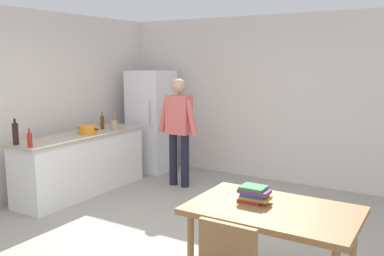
{
  "coord_description": "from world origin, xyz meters",
  "views": [
    {
      "loc": [
        2.55,
        -3.5,
        1.98
      ],
      "look_at": [
        -0.43,
        1.39,
        1.04
      ],
      "focal_mm": 38.83,
      "sensor_mm": 36.0,
      "label": 1
    }
  ],
  "objects_px": {
    "bottle_sauce_red": "(30,140)",
    "book_stack": "(254,194)",
    "utensil_jar": "(114,124)",
    "bottle_beer_brown": "(102,122)",
    "refrigerator": "(151,121)",
    "bottle_wine_dark": "(15,133)",
    "cooking_pot": "(88,130)",
    "dining_table": "(273,216)",
    "person": "(179,125)"
  },
  "relations": [
    {
      "from": "bottle_sauce_red",
      "to": "book_stack",
      "type": "height_order",
      "value": "bottle_sauce_red"
    },
    {
      "from": "utensil_jar",
      "to": "book_stack",
      "type": "xyz_separation_m",
      "value": [
        3.07,
        -1.63,
        -0.16
      ]
    },
    {
      "from": "utensil_jar",
      "to": "bottle_beer_brown",
      "type": "bearing_deg",
      "value": -161.38
    },
    {
      "from": "refrigerator",
      "to": "bottle_wine_dark",
      "type": "relative_size",
      "value": 5.29
    },
    {
      "from": "refrigerator",
      "to": "bottle_sauce_red",
      "type": "distance_m",
      "value": 2.62
    },
    {
      "from": "cooking_pot",
      "to": "utensil_jar",
      "type": "distance_m",
      "value": 0.5
    },
    {
      "from": "cooking_pot",
      "to": "book_stack",
      "type": "bearing_deg",
      "value": -19.88
    },
    {
      "from": "refrigerator",
      "to": "dining_table",
      "type": "relative_size",
      "value": 1.29
    },
    {
      "from": "dining_table",
      "to": "utensil_jar",
      "type": "xyz_separation_m",
      "value": [
        -3.27,
        1.68,
        0.31
      ]
    },
    {
      "from": "dining_table",
      "to": "utensil_jar",
      "type": "height_order",
      "value": "utensil_jar"
    },
    {
      "from": "book_stack",
      "to": "cooking_pot",
      "type": "bearing_deg",
      "value": 160.12
    },
    {
      "from": "cooking_pot",
      "to": "utensil_jar",
      "type": "height_order",
      "value": "utensil_jar"
    },
    {
      "from": "person",
      "to": "book_stack",
      "type": "bearing_deg",
      "value": -44.26
    },
    {
      "from": "bottle_wine_dark",
      "to": "book_stack",
      "type": "xyz_separation_m",
      "value": [
        3.34,
        -0.06,
        -0.22
      ]
    },
    {
      "from": "person",
      "to": "dining_table",
      "type": "distance_m",
      "value": 3.2
    },
    {
      "from": "dining_table",
      "to": "bottle_sauce_red",
      "type": "xyz_separation_m",
      "value": [
        -3.23,
        0.08,
        0.32
      ]
    },
    {
      "from": "utensil_jar",
      "to": "bottle_sauce_red",
      "type": "height_order",
      "value": "utensil_jar"
    },
    {
      "from": "person",
      "to": "bottle_wine_dark",
      "type": "bearing_deg",
      "value": -120.0
    },
    {
      "from": "bottle_beer_brown",
      "to": "cooking_pot",
      "type": "bearing_deg",
      "value": -73.35
    },
    {
      "from": "refrigerator",
      "to": "person",
      "type": "relative_size",
      "value": 1.06
    },
    {
      "from": "book_stack",
      "to": "refrigerator",
      "type": "bearing_deg",
      "value": 139.48
    },
    {
      "from": "bottle_sauce_red",
      "to": "dining_table",
      "type": "bearing_deg",
      "value": -1.5
    },
    {
      "from": "bottle_beer_brown",
      "to": "person",
      "type": "bearing_deg",
      "value": 25.71
    },
    {
      "from": "person",
      "to": "bottle_sauce_red",
      "type": "xyz_separation_m",
      "value": [
        -0.88,
        -2.06,
        0.02
      ]
    },
    {
      "from": "refrigerator",
      "to": "cooking_pot",
      "type": "xyz_separation_m",
      "value": [
        -0.02,
        -1.52,
        0.06
      ]
    },
    {
      "from": "cooking_pot",
      "to": "book_stack",
      "type": "xyz_separation_m",
      "value": [
        3.13,
        -1.13,
        -0.14
      ]
    },
    {
      "from": "dining_table",
      "to": "cooking_pot",
      "type": "xyz_separation_m",
      "value": [
        -3.32,
        1.18,
        0.29
      ]
    },
    {
      "from": "person",
      "to": "utensil_jar",
      "type": "relative_size",
      "value": 5.31
    },
    {
      "from": "dining_table",
      "to": "bottle_wine_dark",
      "type": "relative_size",
      "value": 4.12
    },
    {
      "from": "person",
      "to": "book_stack",
      "type": "height_order",
      "value": "person"
    },
    {
      "from": "dining_table",
      "to": "cooking_pot",
      "type": "height_order",
      "value": "cooking_pot"
    },
    {
      "from": "refrigerator",
      "to": "bottle_beer_brown",
      "type": "bearing_deg",
      "value": -98.14
    },
    {
      "from": "person",
      "to": "bottle_sauce_red",
      "type": "distance_m",
      "value": 2.24
    },
    {
      "from": "bottle_beer_brown",
      "to": "bottle_wine_dark",
      "type": "distance_m",
      "value": 1.51
    },
    {
      "from": "bottle_beer_brown",
      "to": "bottle_sauce_red",
      "type": "distance_m",
      "value": 1.55
    },
    {
      "from": "refrigerator",
      "to": "book_stack",
      "type": "relative_size",
      "value": 6.67
    },
    {
      "from": "bottle_wine_dark",
      "to": "bottle_sauce_red",
      "type": "height_order",
      "value": "bottle_wine_dark"
    },
    {
      "from": "cooking_pot",
      "to": "refrigerator",
      "type": "bearing_deg",
      "value": 89.07
    },
    {
      "from": "bottle_wine_dark",
      "to": "cooking_pot",
      "type": "bearing_deg",
      "value": 79.18
    },
    {
      "from": "book_stack",
      "to": "bottle_wine_dark",
      "type": "bearing_deg",
      "value": 179.03
    },
    {
      "from": "utensil_jar",
      "to": "bottle_beer_brown",
      "type": "height_order",
      "value": "utensil_jar"
    },
    {
      "from": "bottle_sauce_red",
      "to": "utensil_jar",
      "type": "bearing_deg",
      "value": 91.38
    },
    {
      "from": "dining_table",
      "to": "bottle_wine_dark",
      "type": "distance_m",
      "value": 3.55
    },
    {
      "from": "refrigerator",
      "to": "utensil_jar",
      "type": "relative_size",
      "value": 5.62
    },
    {
      "from": "bottle_sauce_red",
      "to": "cooking_pot",
      "type": "bearing_deg",
      "value": 94.99
    },
    {
      "from": "bottle_wine_dark",
      "to": "utensil_jar",
      "type": "bearing_deg",
      "value": 80.53
    },
    {
      "from": "refrigerator",
      "to": "person",
      "type": "distance_m",
      "value": 1.1
    },
    {
      "from": "bottle_wine_dark",
      "to": "book_stack",
      "type": "relative_size",
      "value": 1.26
    },
    {
      "from": "cooking_pot",
      "to": "bottle_sauce_red",
      "type": "distance_m",
      "value": 1.1
    },
    {
      "from": "refrigerator",
      "to": "book_stack",
      "type": "xyz_separation_m",
      "value": [
        3.11,
        -2.65,
        -0.08
      ]
    }
  ]
}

